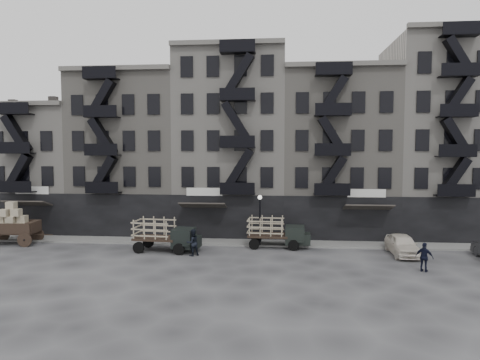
# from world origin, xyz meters

# --- Properties ---
(ground) EXTENTS (140.00, 140.00, 0.00)m
(ground) POSITION_xyz_m (0.00, 0.00, 0.00)
(ground) COLOR #38383A
(ground) RESTS_ON ground
(sidewalk) EXTENTS (55.00, 2.50, 0.15)m
(sidewalk) POSITION_xyz_m (0.00, 3.75, 0.07)
(sidewalk) COLOR slate
(sidewalk) RESTS_ON ground
(building_west) EXTENTS (10.00, 11.35, 13.20)m
(building_west) POSITION_xyz_m (-20.00, 9.83, 6.00)
(building_west) COLOR #ABA69D
(building_west) RESTS_ON ground
(building_midwest) EXTENTS (10.00, 11.35, 16.20)m
(building_midwest) POSITION_xyz_m (-10.00, 9.83, 7.50)
(building_midwest) COLOR gray
(building_midwest) RESTS_ON ground
(building_center) EXTENTS (10.00, 11.35, 18.20)m
(building_center) POSITION_xyz_m (-0.00, 9.82, 8.50)
(building_center) COLOR #ABA69D
(building_center) RESTS_ON ground
(building_mideast) EXTENTS (10.00, 11.35, 16.20)m
(building_mideast) POSITION_xyz_m (10.00, 9.83, 7.50)
(building_mideast) COLOR gray
(building_mideast) RESTS_ON ground
(building_east) EXTENTS (10.00, 11.35, 19.20)m
(building_east) POSITION_xyz_m (20.00, 9.82, 9.00)
(building_east) COLOR #ABA69D
(building_east) RESTS_ON ground
(lamp_post) EXTENTS (0.36, 0.36, 4.28)m
(lamp_post) POSITION_xyz_m (3.00, 2.60, 2.78)
(lamp_post) COLOR black
(lamp_post) RESTS_ON ground
(wagon) EXTENTS (4.40, 2.62, 3.57)m
(wagon) POSITION_xyz_m (-17.99, 1.69, 2.04)
(wagon) COLOR black
(wagon) RESTS_ON ground
(stake_truck_west) EXTENTS (5.32, 2.51, 2.60)m
(stake_truck_west) POSITION_xyz_m (-4.36, 0.35, 1.48)
(stake_truck_west) COLOR black
(stake_truck_west) RESTS_ON ground
(stake_truck_east) EXTENTS (5.11, 2.28, 2.52)m
(stake_truck_east) POSITION_xyz_m (4.39, 2.45, 1.44)
(stake_truck_east) COLOR black
(stake_truck_east) RESTS_ON ground
(car_east) EXTENTS (1.90, 4.66, 1.59)m
(car_east) POSITION_xyz_m (13.94, 0.85, 0.79)
(car_east) COLOR silver
(car_east) RESTS_ON ground
(pedestrian_mid) EXTENTS (1.25, 1.21, 2.02)m
(pedestrian_mid) POSITION_xyz_m (-1.92, -0.86, 1.01)
(pedestrian_mid) COLOR black
(pedestrian_mid) RESTS_ON ground
(policeman) EXTENTS (1.20, 1.01, 1.93)m
(policeman) POSITION_xyz_m (14.07, -3.67, 0.96)
(policeman) COLOR black
(policeman) RESTS_ON ground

